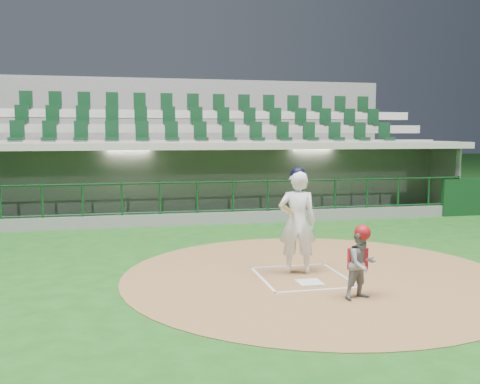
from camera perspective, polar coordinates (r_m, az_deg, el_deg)
The scene contains 8 objects.
ground at distance 10.28m, azimuth 6.09°, elevation -8.66°, with size 120.00×120.00×0.00m, color #164A15.
dirt_circle at distance 10.19m, azimuth 8.07°, elevation -8.78°, with size 7.20×7.20×0.01m, color brown.
home_plate at distance 9.63m, azimuth 7.43°, elevation -9.54°, with size 0.43×0.43×0.02m, color silver.
batter_box_chalk at distance 10.00m, azimuth 6.64°, elevation -8.98°, with size 1.55×1.80×0.01m.
dugout_structure at distance 17.61m, azimuth -1.78°, elevation 0.68°, with size 16.40×3.70×3.00m.
seating_deck at distance 20.61m, azimuth -3.54°, elevation 2.74°, with size 17.00×6.72×5.15m.
batter at distance 10.08m, azimuth 6.13°, elevation -3.07°, with size 0.94×0.96×2.02m.
catcher at distance 8.76m, azimuth 12.84°, elevation -7.30°, with size 0.63×0.54×1.19m.
Camera 1 is at (-3.18, -9.42, 2.60)m, focal length 40.00 mm.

